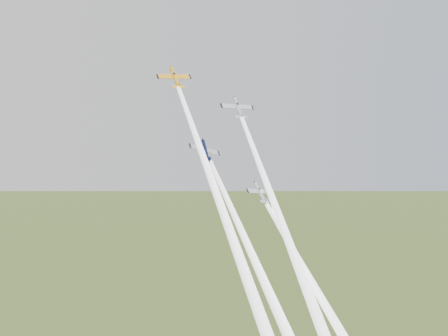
# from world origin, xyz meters

# --- Properties ---
(plane_yellow) EXTENTS (9.25, 7.29, 7.55)m
(plane_yellow) POSITION_xyz_m (-8.06, 4.86, 112.84)
(plane_yellow) COLOR #F8A715
(smoke_trail_yellow) EXTENTS (6.81, 52.97, 59.04)m
(smoke_trail_yellow) POSITION_xyz_m (-5.86, -22.68, 81.80)
(smoke_trail_yellow) COLOR white
(plane_navy) EXTENTS (8.83, 8.22, 8.89)m
(plane_navy) POSITION_xyz_m (-1.55, 1.83, 95.66)
(plane_navy) COLOR #0C0F36
(smoke_trail_navy) EXTENTS (9.95, 39.34, 43.99)m
(smoke_trail_navy) POSITION_xyz_m (2.36, -18.73, 72.13)
(smoke_trail_navy) COLOR white
(plane_silver_right) EXTENTS (8.88, 6.92, 7.68)m
(plane_silver_right) POSITION_xyz_m (7.55, 3.64, 106.04)
(plane_silver_right) COLOR silver
(smoke_trail_silver_right) EXTENTS (3.51, 49.61, 55.26)m
(smoke_trail_silver_right) POSITION_xyz_m (8.02, -22.30, 76.89)
(smoke_trail_silver_right) COLOR white
(plane_silver_low) EXTENTS (7.73, 7.33, 6.43)m
(plane_silver_low) POSITION_xyz_m (5.78, -12.60, 86.87)
(plane_silver_low) COLOR silver
(smoke_trail_silver_low) EXTENTS (14.72, 37.46, 42.97)m
(smoke_trail_silver_low) POSITION_xyz_m (12.28, -32.02, 63.86)
(smoke_trail_silver_low) COLOR white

